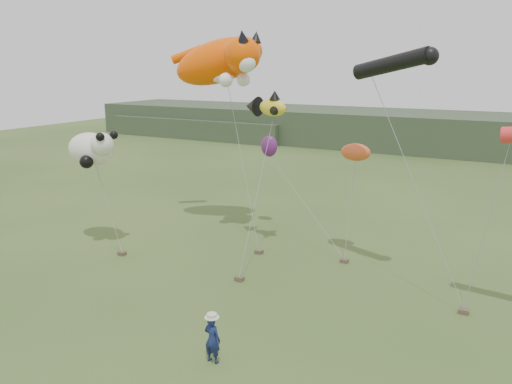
# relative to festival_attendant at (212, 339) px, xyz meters

# --- Properties ---
(ground) EXTENTS (120.00, 120.00, 0.00)m
(ground) POSITION_rel_festival_attendant_xyz_m (-0.05, 2.06, -0.79)
(ground) COLOR #385123
(ground) RESTS_ON ground
(headland) EXTENTS (90.00, 13.00, 4.00)m
(headland) POSITION_rel_festival_attendant_xyz_m (-3.16, 46.74, 1.14)
(headland) COLOR #2D3D28
(headland) RESTS_ON ground
(festival_attendant) EXTENTS (0.59, 0.40, 1.57)m
(festival_attendant) POSITION_rel_festival_attendant_xyz_m (0.00, 0.00, 0.00)
(festival_attendant) COLOR navy
(festival_attendant) RESTS_ON ground
(sandbag_anchors) EXTENTS (15.96, 4.58, 0.19)m
(sandbag_anchors) POSITION_rel_festival_attendant_xyz_m (-1.38, 7.47, -0.69)
(sandbag_anchors) COLOR brown
(sandbag_anchors) RESTS_ON ground
(cat_kite) EXTENTS (6.64, 3.98, 3.56)m
(cat_kite) POSITION_rel_festival_attendant_xyz_m (-6.80, 11.82, 8.57)
(cat_kite) COLOR #FF5200
(cat_kite) RESTS_ON ground
(fish_kite) EXTENTS (2.58, 1.72, 1.31)m
(fish_kite) POSITION_rel_festival_attendant_xyz_m (-3.45, 10.19, 6.38)
(fish_kite) COLOR yellow
(fish_kite) RESTS_ON ground
(tube_kites) EXTENTS (9.38, 3.48, 3.39)m
(tube_kites) POSITION_rel_festival_attendant_xyz_m (5.42, 8.56, 7.49)
(tube_kites) COLOR black
(tube_kites) RESTS_ON ground
(panda_kite) EXTENTS (3.01, 1.95, 1.87)m
(panda_kite) POSITION_rel_festival_attendant_xyz_m (-11.26, 6.33, 4.24)
(panda_kite) COLOR white
(panda_kite) RESTS_ON ground
(misc_kites) EXTENTS (6.83, 2.77, 1.42)m
(misc_kites) POSITION_rel_festival_attendant_xyz_m (-1.55, 12.07, 4.15)
(misc_kites) COLOR #E35624
(misc_kites) RESTS_ON ground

